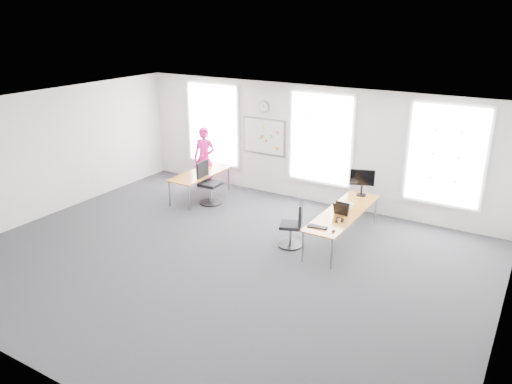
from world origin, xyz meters
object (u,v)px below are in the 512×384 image
Objects in this scene: monitor at (362,180)px; chair_right at (293,227)px; desk_left at (200,175)px; person at (204,158)px; desk_right at (343,214)px; chair_left at (208,185)px; keyboard at (317,227)px; headphones at (339,220)px.

chair_right is at bearing -128.67° from monitor.
monitor is at bearing 8.40° from desk_left.
person is 4.58m from monitor.
desk_right is 1.23m from monitor.
chair_left is at bearing 175.03° from desk_right.
person is (-3.82, 2.05, 0.44)m from chair_right.
headphones is at bearing 51.36° from keyboard.
desk_right is 3.83m from chair_left.
desk_left is at bearing 61.79° from chair_left.
keyboard reaches higher than desk_right.
chair_right is 4.36m from person.
headphones reaches higher than keyboard.
person is at bearing 164.79° from desk_right.
chair_left reaches higher than keyboard.
keyboard is (3.68, -1.37, 0.20)m from chair_left.
headphones is at bearing -105.05° from chair_left.
desk_left is (-4.23, 0.53, 0.00)m from desk_right.
monitor reaches higher than desk_left.
chair_left is at bearing 174.70° from monitor.
desk_right is 1.46× the size of desk_left.
chair_right is 2.41× the size of keyboard.
keyboard is (4.10, -1.57, 0.05)m from desk_left.
headphones is (3.94, -0.89, 0.23)m from chair_left.
keyboard is at bearing -38.47° from person.
desk_right is 4.37× the size of monitor.
desk_left is at bearing -132.31° from chair_right.
keyboard is 2.23m from monitor.
chair_right is 0.74m from keyboard.
headphones is at bearing -32.25° from person.
chair_left is at bearing -25.84° from desk_left.
chair_left reaches higher than chair_right.
monitor is (0.10, 2.19, 0.37)m from keyboard.
monitor is (-0.15, 1.71, 0.33)m from headphones.
chair_left is 0.63× the size of person.
desk_right is 15.82× the size of headphones.
monitor is (3.79, 0.82, 0.56)m from chair_left.
person reaches higher than desk_left.
chair_left reaches higher than headphones.
keyboard reaches higher than desk_left.
person is 5.06m from headphones.
headphones is (0.90, 0.25, 0.29)m from chair_right.
monitor is at bearing 102.94° from headphones.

